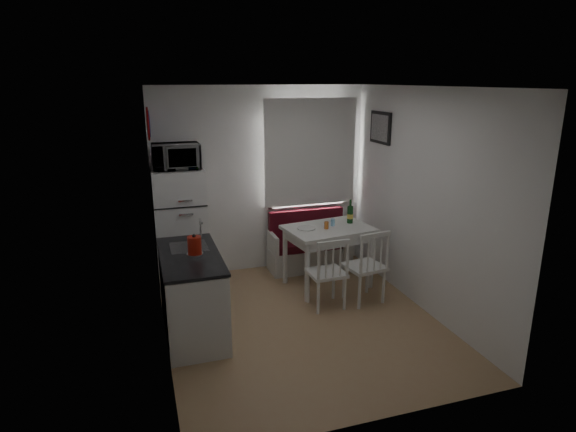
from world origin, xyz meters
name	(u,v)px	position (x,y,z in m)	size (l,w,h in m)	color
floor	(301,321)	(0.00, 0.00, 0.00)	(3.00, 3.50, 0.02)	tan
ceiling	(303,87)	(0.00, 0.00, 2.60)	(3.00, 3.50, 0.02)	white
wall_back	(261,180)	(0.00, 1.75, 1.30)	(3.00, 0.02, 2.60)	white
wall_front	(381,273)	(0.00, -1.75, 1.30)	(3.00, 0.02, 2.60)	white
wall_left	(158,225)	(-1.50, 0.00, 1.30)	(0.02, 3.50, 2.60)	white
wall_right	(424,202)	(1.50, 0.00, 1.30)	(0.02, 3.50, 2.60)	white
window	(309,155)	(0.70, 1.72, 1.62)	(1.22, 0.06, 1.47)	silver
curtain	(311,153)	(0.70, 1.65, 1.68)	(1.35, 0.02, 1.50)	white
kitchen_counter	(192,293)	(-1.20, 0.16, 0.46)	(0.62, 1.32, 1.16)	silver
wall_sign	(149,124)	(-1.47, 1.45, 2.15)	(0.40, 0.40, 0.03)	#193A99
picture_frame	(380,128)	(1.48, 1.10, 2.05)	(0.04, 0.52, 0.42)	black
bench	(309,250)	(0.64, 1.51, 0.28)	(1.18, 0.45, 0.84)	silver
dining_table	(328,234)	(0.66, 0.85, 0.72)	(1.18, 0.91, 0.81)	silver
chair_left	(330,266)	(0.41, 0.19, 0.55)	(0.43, 0.41, 0.48)	silver
chair_right	(368,259)	(0.91, 0.19, 0.58)	(0.50, 0.49, 0.51)	silver
fridge	(180,229)	(-1.18, 1.40, 0.80)	(0.64, 0.64, 1.60)	white
microwave	(176,156)	(-1.18, 1.35, 1.75)	(0.57, 0.39, 0.32)	white
kettle	(195,245)	(-1.15, 0.09, 1.01)	(0.17, 0.17, 0.23)	#AF1C0E
wine_bottle	(350,211)	(1.01, 0.95, 0.97)	(0.08, 0.08, 0.32)	#16451C
drinking_glass_orange	(326,225)	(0.61, 0.80, 0.86)	(0.06, 0.06, 0.09)	#CA6621
drinking_glass_blue	(333,222)	(0.74, 0.90, 0.86)	(0.05, 0.05, 0.09)	#87C2E5
plate	(306,228)	(0.36, 0.87, 0.82)	(0.23, 0.23, 0.02)	white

